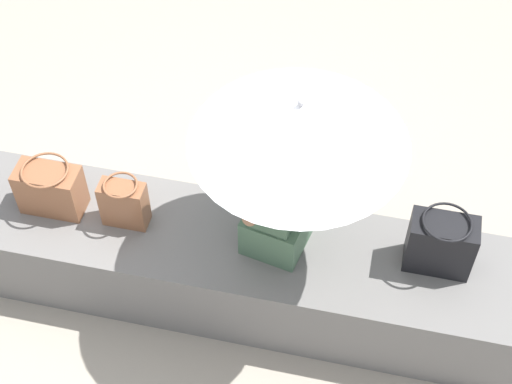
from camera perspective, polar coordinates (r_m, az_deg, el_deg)
The scene contains 7 objects.
ground_plane at distance 4.17m, azimuth -1.54°, elevation -7.29°, with size 14.00×14.00×0.00m, color #9E9384.
stone_bench at distance 3.98m, azimuth -1.61°, elevation -5.48°, with size 2.91×0.61×0.46m, color slate.
person_seated at distance 3.50m, azimuth 1.82°, elevation 0.49°, with size 0.34×0.50×0.90m.
parasol at distance 3.10m, azimuth 3.22°, elevation 5.00°, with size 0.92×0.92×0.99m.
handbag_black at distance 3.81m, azimuth -9.66°, elevation -0.79°, with size 0.22×0.17×0.28m.
tote_bag_canvas at distance 3.95m, azimuth -14.87°, elevation 0.23°, with size 0.31×0.23×0.28m.
shoulder_bag_spare at distance 3.68m, azimuth 13.41°, elevation -3.69°, with size 0.31×0.23×0.32m.
Camera 1 is at (0.60, -2.18, 3.51)m, focal length 54.46 mm.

